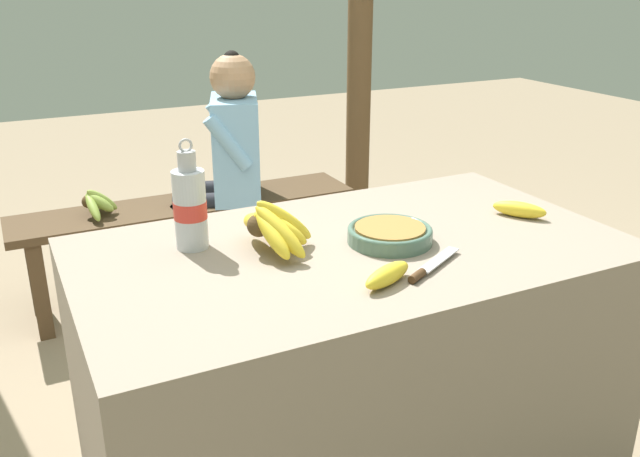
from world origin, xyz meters
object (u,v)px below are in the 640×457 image
object	(u,v)px
banana_bunch_ripe	(272,224)
seated_vendor	(225,156)
wooden_bench	(189,218)
serving_bowl	(390,233)
loose_banana_front	(387,275)
water_bottle	(190,207)
knife	(428,268)
loose_banana_side	(519,209)
support_post_far	(360,28)
banana_bunch_green	(96,201)

from	to	relation	value
banana_bunch_ripe	seated_vendor	size ratio (longest dim) A/B	0.25
wooden_bench	seated_vendor	world-z (taller)	seated_vendor
serving_bowl	loose_banana_front	xyz separation A→B (m)	(-0.14, -0.21, -0.00)
water_bottle	wooden_bench	size ratio (longest dim) A/B	0.19
serving_bowl	knife	size ratio (longest dim) A/B	1.05
water_bottle	seated_vendor	bearing A→B (deg)	68.00
serving_bowl	wooden_bench	size ratio (longest dim) A/B	0.14
banana_bunch_ripe	loose_banana_side	bearing A→B (deg)	-6.50
serving_bowl	wooden_bench	bearing A→B (deg)	95.73
loose_banana_front	seated_vendor	world-z (taller)	seated_vendor
water_bottle	seated_vendor	world-z (taller)	seated_vendor
wooden_bench	support_post_far	xyz separation A→B (m)	(1.07, 0.36, 0.77)
knife	banana_bunch_green	world-z (taller)	knife
banana_bunch_ripe	water_bottle	distance (m)	0.21
serving_bowl	knife	world-z (taller)	serving_bowl
seated_vendor	wooden_bench	bearing A→B (deg)	14.24
loose_banana_front	support_post_far	size ratio (longest dim) A/B	0.07
knife	banana_bunch_green	size ratio (longest dim) A/B	0.74
wooden_bench	banana_bunch_green	distance (m)	0.41
loose_banana_side	support_post_far	xyz separation A→B (m)	(0.49, 1.82, 0.35)
serving_bowl	loose_banana_front	distance (m)	0.25
banana_bunch_ripe	loose_banana_side	distance (m)	0.73
knife	loose_banana_front	bearing A→B (deg)	157.73
knife	seated_vendor	distance (m)	1.65
loose_banana_front	loose_banana_side	bearing A→B (deg)	20.39
loose_banana_front	water_bottle	bearing A→B (deg)	129.27
banana_bunch_ripe	banana_bunch_green	world-z (taller)	banana_bunch_ripe
banana_bunch_ripe	knife	bearing A→B (deg)	-45.68
loose_banana_side	banana_bunch_green	bearing A→B (deg)	123.56
loose_banana_front	seated_vendor	size ratio (longest dim) A/B	0.14
banana_bunch_green	loose_banana_side	bearing A→B (deg)	-56.44
serving_bowl	banana_bunch_green	xyz separation A→B (m)	(-0.54, 1.46, -0.28)
loose_banana_front	knife	size ratio (longest dim) A/B	0.75
banana_bunch_green	support_post_far	size ratio (longest dim) A/B	0.12
loose_banana_front	support_post_far	xyz separation A→B (m)	(1.07, 2.03, 0.35)
loose_banana_side	knife	world-z (taller)	loose_banana_side
water_bottle	support_post_far	world-z (taller)	support_post_far
water_bottle	support_post_far	bearing A→B (deg)	49.32
banana_bunch_ripe	loose_banana_side	size ratio (longest dim) A/B	1.82
banana_bunch_ripe	serving_bowl	xyz separation A→B (m)	(0.29, -0.08, -0.05)
serving_bowl	seated_vendor	xyz separation A→B (m)	(0.04, 1.44, -0.14)
loose_banana_front	loose_banana_side	distance (m)	0.61
knife	seated_vendor	world-z (taller)	seated_vendor
loose_banana_front	banana_bunch_green	bearing A→B (deg)	103.38
loose_banana_side	support_post_far	world-z (taller)	support_post_far
serving_bowl	seated_vendor	world-z (taller)	seated_vendor
banana_bunch_ripe	seated_vendor	distance (m)	1.41
banana_bunch_ripe	loose_banana_front	size ratio (longest dim) A/B	1.72
serving_bowl	wooden_bench	xyz separation A→B (m)	(-0.15, 1.46, -0.42)
knife	banana_bunch_green	distance (m)	1.76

